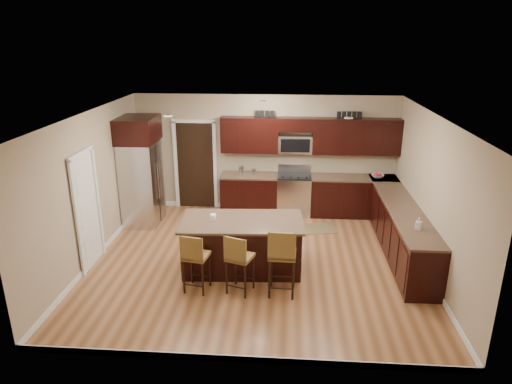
# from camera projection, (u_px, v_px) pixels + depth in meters

# --- Properties ---
(floor) EXTENTS (6.00, 6.00, 0.00)m
(floor) POSITION_uv_depth(u_px,v_px,m) (257.00, 261.00, 8.42)
(floor) COLOR #96623B
(floor) RESTS_ON ground
(ceiling) EXTENTS (6.00, 6.00, 0.00)m
(ceiling) POSITION_uv_depth(u_px,v_px,m) (257.00, 116.00, 7.53)
(ceiling) COLOR silver
(ceiling) RESTS_ON wall_back
(wall_back) EXTENTS (6.00, 0.00, 6.00)m
(wall_back) POSITION_uv_depth(u_px,v_px,m) (265.00, 153.00, 10.57)
(wall_back) COLOR tan
(wall_back) RESTS_ON floor
(wall_left) EXTENTS (0.00, 5.50, 5.50)m
(wall_left) POSITION_uv_depth(u_px,v_px,m) (91.00, 188.00, 8.18)
(wall_left) COLOR tan
(wall_left) RESTS_ON floor
(wall_right) EXTENTS (0.00, 5.50, 5.50)m
(wall_right) POSITION_uv_depth(u_px,v_px,m) (432.00, 197.00, 7.77)
(wall_right) COLOR tan
(wall_right) RESTS_ON floor
(base_cabinets) EXTENTS (4.02, 3.96, 0.92)m
(base_cabinets) POSITION_uv_depth(u_px,v_px,m) (353.00, 212.00, 9.50)
(base_cabinets) COLOR black
(base_cabinets) RESTS_ON floor
(upper_cabinets) EXTENTS (4.00, 0.33, 0.80)m
(upper_cabinets) POSITION_uv_depth(u_px,v_px,m) (312.00, 135.00, 10.18)
(upper_cabinets) COLOR black
(upper_cabinets) RESTS_ON wall_back
(range) EXTENTS (0.76, 0.64, 1.11)m
(range) POSITION_uv_depth(u_px,v_px,m) (294.00, 194.00, 10.53)
(range) COLOR silver
(range) RESTS_ON floor
(microwave) EXTENTS (0.76, 0.31, 0.40)m
(microwave) POSITION_uv_depth(u_px,v_px,m) (295.00, 144.00, 10.29)
(microwave) COLOR silver
(microwave) RESTS_ON upper_cabinets
(doorway) EXTENTS (0.85, 0.03, 2.06)m
(doorway) POSITION_uv_depth(u_px,v_px,m) (196.00, 166.00, 10.77)
(doorway) COLOR black
(doorway) RESTS_ON floor
(pantry_door) EXTENTS (0.03, 0.80, 2.04)m
(pantry_door) POSITION_uv_depth(u_px,v_px,m) (87.00, 212.00, 8.01)
(pantry_door) COLOR white
(pantry_door) RESTS_ON floor
(letter_decor) EXTENTS (2.20, 0.03, 0.15)m
(letter_decor) POSITION_uv_depth(u_px,v_px,m) (306.00, 114.00, 10.04)
(letter_decor) COLOR black
(letter_decor) RESTS_ON upper_cabinets
(island) EXTENTS (2.17, 1.22, 0.92)m
(island) POSITION_uv_depth(u_px,v_px,m) (242.00, 246.00, 8.05)
(island) COLOR black
(island) RESTS_ON floor
(stool_left) EXTENTS (0.44, 0.44, 1.02)m
(stool_left) POSITION_uv_depth(u_px,v_px,m) (195.00, 256.00, 7.24)
(stool_left) COLOR olive
(stool_left) RESTS_ON floor
(stool_mid) EXTENTS (0.49, 0.49, 1.02)m
(stool_mid) POSITION_uv_depth(u_px,v_px,m) (238.00, 258.00, 7.19)
(stool_mid) COLOR olive
(stool_mid) RESTS_ON floor
(stool_right) EXTENTS (0.45, 0.45, 1.15)m
(stool_right) POSITION_uv_depth(u_px,v_px,m) (282.00, 255.00, 7.11)
(stool_right) COLOR olive
(stool_right) RESTS_ON floor
(refrigerator) EXTENTS (0.79, 0.97, 2.35)m
(refrigerator) POSITION_uv_depth(u_px,v_px,m) (141.00, 170.00, 9.78)
(refrigerator) COLOR silver
(refrigerator) RESTS_ON floor
(floor_mat) EXTENTS (0.96, 0.73, 0.01)m
(floor_mat) POSITION_uv_depth(u_px,v_px,m) (315.00, 229.00, 9.82)
(floor_mat) COLOR brown
(floor_mat) RESTS_ON floor
(fruit_bowl) EXTENTS (0.29, 0.29, 0.07)m
(fruit_bowl) POSITION_uv_depth(u_px,v_px,m) (377.00, 176.00, 10.24)
(fruit_bowl) COLOR silver
(fruit_bowl) RESTS_ON base_cabinets
(soap_bottle) EXTENTS (0.12, 0.12, 0.21)m
(soap_bottle) POSITION_uv_depth(u_px,v_px,m) (419.00, 224.00, 7.50)
(soap_bottle) COLOR #B2B2B2
(soap_bottle) RESTS_ON base_cabinets
(canister_tall) EXTENTS (0.12, 0.12, 0.20)m
(canister_tall) POSITION_uv_depth(u_px,v_px,m) (241.00, 170.00, 10.43)
(canister_tall) COLOR silver
(canister_tall) RESTS_ON base_cabinets
(canister_short) EXTENTS (0.11, 0.11, 0.14)m
(canister_short) POSITION_uv_depth(u_px,v_px,m) (254.00, 172.00, 10.42)
(canister_short) COLOR silver
(canister_short) RESTS_ON base_cabinets
(island_jar) EXTENTS (0.10, 0.10, 0.10)m
(island_jar) POSITION_uv_depth(u_px,v_px,m) (213.00, 217.00, 7.91)
(island_jar) COLOR white
(island_jar) RESTS_ON island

